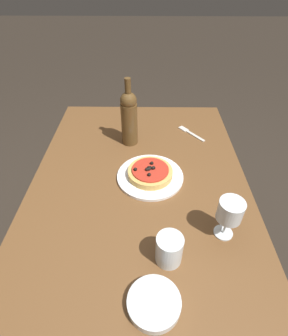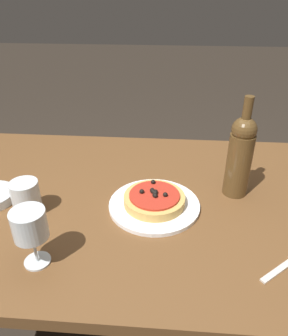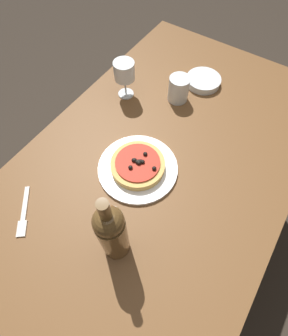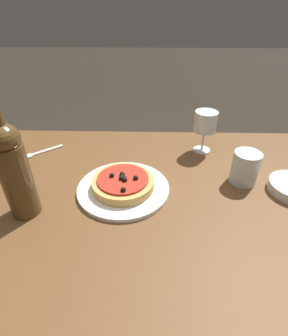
{
  "view_description": "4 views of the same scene",
  "coord_description": "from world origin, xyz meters",
  "px_view_note": "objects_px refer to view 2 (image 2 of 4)",
  "views": [
    {
      "loc": [
        0.67,
        0.03,
        1.47
      ],
      "look_at": [
        -0.05,
        0.02,
        0.84
      ],
      "focal_mm": 28.0,
      "sensor_mm": 36.0,
      "label": 1
    },
    {
      "loc": [
        -0.13,
        0.81,
        1.33
      ],
      "look_at": [
        -0.06,
        -0.01,
        0.85
      ],
      "focal_mm": 35.0,
      "sensor_mm": 36.0,
      "label": 2
    },
    {
      "loc": [
        -0.45,
        -0.22,
        1.5
      ],
      "look_at": [
        -0.12,
        0.01,
        0.82
      ],
      "focal_mm": 28.0,
      "sensor_mm": 36.0,
      "label": 3
    },
    {
      "loc": [
        -0.02,
        -0.55,
        1.23
      ],
      "look_at": [
        -0.04,
        0.08,
        0.81
      ],
      "focal_mm": 28.0,
      "sensor_mm": 36.0,
      "label": 4
    }
  ],
  "objects_px": {
    "dinner_plate": "(154,205)",
    "fork": "(288,264)",
    "wine_bottle": "(240,155)",
    "water_cup": "(26,198)",
    "wine_glass": "(30,226)",
    "dining_table": "(124,221)",
    "pizza": "(154,199)"
  },
  "relations": [
    {
      "from": "wine_glass",
      "to": "fork",
      "type": "xyz_separation_m",
      "value": [
        -0.58,
        -0.04,
        -0.11
      ]
    },
    {
      "from": "water_cup",
      "to": "fork",
      "type": "height_order",
      "value": "water_cup"
    },
    {
      "from": "fork",
      "to": "wine_glass",
      "type": "bearing_deg",
      "value": 144.45
    },
    {
      "from": "wine_glass",
      "to": "water_cup",
      "type": "relative_size",
      "value": 1.49
    },
    {
      "from": "water_cup",
      "to": "dinner_plate",
      "type": "bearing_deg",
      "value": -171.62
    },
    {
      "from": "pizza",
      "to": "fork",
      "type": "bearing_deg",
      "value": 148.42
    },
    {
      "from": "water_cup",
      "to": "fork",
      "type": "bearing_deg",
      "value": 167.87
    },
    {
      "from": "dinner_plate",
      "to": "wine_glass",
      "type": "height_order",
      "value": "wine_glass"
    },
    {
      "from": "wine_bottle",
      "to": "dinner_plate",
      "type": "bearing_deg",
      "value": 20.97
    },
    {
      "from": "dining_table",
      "to": "wine_glass",
      "type": "bearing_deg",
      "value": 59.41
    },
    {
      "from": "dining_table",
      "to": "water_cup",
      "type": "relative_size",
      "value": 13.86
    },
    {
      "from": "wine_bottle",
      "to": "fork",
      "type": "bearing_deg",
      "value": 105.04
    },
    {
      "from": "pizza",
      "to": "wine_glass",
      "type": "height_order",
      "value": "wine_glass"
    },
    {
      "from": "dining_table",
      "to": "fork",
      "type": "xyz_separation_m",
      "value": [
        -0.42,
        0.24,
        0.1
      ]
    },
    {
      "from": "dinner_plate",
      "to": "water_cup",
      "type": "distance_m",
      "value": 0.36
    },
    {
      "from": "dining_table",
      "to": "wine_glass",
      "type": "xyz_separation_m",
      "value": [
        0.16,
        0.28,
        0.2
      ]
    },
    {
      "from": "dinner_plate",
      "to": "fork",
      "type": "distance_m",
      "value": 0.38
    },
    {
      "from": "dinner_plate",
      "to": "water_cup",
      "type": "xyz_separation_m",
      "value": [
        0.35,
        0.05,
        0.04
      ]
    },
    {
      "from": "dinner_plate",
      "to": "wine_bottle",
      "type": "bearing_deg",
      "value": -159.03
    },
    {
      "from": "dinner_plate",
      "to": "pizza",
      "type": "bearing_deg",
      "value": -76.6
    },
    {
      "from": "pizza",
      "to": "water_cup",
      "type": "relative_size",
      "value": 1.79
    },
    {
      "from": "wine_bottle",
      "to": "fork",
      "type": "distance_m",
      "value": 0.33
    },
    {
      "from": "dining_table",
      "to": "water_cup",
      "type": "distance_m",
      "value": 0.31
    },
    {
      "from": "wine_glass",
      "to": "wine_bottle",
      "type": "xyz_separation_m",
      "value": [
        -0.51,
        -0.33,
        0.02
      ]
    },
    {
      "from": "wine_glass",
      "to": "water_cup",
      "type": "height_order",
      "value": "wine_glass"
    },
    {
      "from": "wine_glass",
      "to": "wine_bottle",
      "type": "bearing_deg",
      "value": -146.97
    },
    {
      "from": "dinner_plate",
      "to": "fork",
      "type": "height_order",
      "value": "dinner_plate"
    },
    {
      "from": "pizza",
      "to": "dining_table",
      "type": "bearing_deg",
      "value": -23.29
    },
    {
      "from": "wine_bottle",
      "to": "water_cup",
      "type": "xyz_separation_m",
      "value": [
        0.6,
        0.15,
        -0.08
      ]
    },
    {
      "from": "dining_table",
      "to": "water_cup",
      "type": "bearing_deg",
      "value": 20.23
    },
    {
      "from": "water_cup",
      "to": "pizza",
      "type": "bearing_deg",
      "value": -171.59
    },
    {
      "from": "dining_table",
      "to": "dinner_plate",
      "type": "height_order",
      "value": "dinner_plate"
    }
  ]
}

